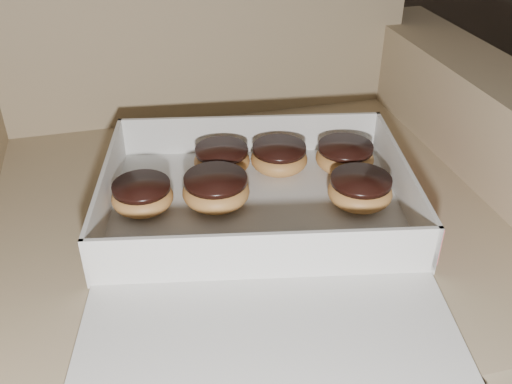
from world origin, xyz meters
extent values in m
cube|color=#9B8863|center=(-0.59, 0.70, 0.23)|extent=(0.80, 0.80, 0.46)
cube|color=#9B8863|center=(-0.16, 0.70, 0.31)|extent=(0.13, 0.80, 0.62)
cube|color=silver|center=(-0.57, 0.66, 0.47)|extent=(0.50, 0.41, 0.01)
cube|color=silver|center=(-0.54, 0.82, 0.51)|extent=(0.43, 0.09, 0.07)
cube|color=silver|center=(-0.60, 0.50, 0.51)|extent=(0.43, 0.09, 0.07)
cube|color=silver|center=(-0.79, 0.70, 0.51)|extent=(0.07, 0.33, 0.07)
cube|color=silver|center=(-0.36, 0.62, 0.51)|extent=(0.07, 0.33, 0.07)
cube|color=#DD5964|center=(-0.36, 0.62, 0.51)|extent=(0.06, 0.32, 0.06)
cube|color=silver|center=(-0.62, 0.41, 0.47)|extent=(0.46, 0.27, 0.01)
ellipsoid|color=#CB8C47|center=(-0.60, 0.76, 0.49)|extent=(0.09, 0.09, 0.04)
cylinder|color=black|center=(-0.60, 0.76, 0.51)|extent=(0.08, 0.08, 0.01)
ellipsoid|color=#CB8C47|center=(-0.63, 0.67, 0.50)|extent=(0.10, 0.10, 0.05)
cylinder|color=black|center=(-0.63, 0.67, 0.52)|extent=(0.09, 0.09, 0.01)
ellipsoid|color=#CB8C47|center=(-0.74, 0.68, 0.49)|extent=(0.09, 0.09, 0.04)
cylinder|color=black|center=(-0.74, 0.68, 0.51)|extent=(0.08, 0.08, 0.01)
ellipsoid|color=#CB8C47|center=(-0.51, 0.74, 0.49)|extent=(0.09, 0.09, 0.04)
cylinder|color=black|center=(-0.51, 0.74, 0.51)|extent=(0.09, 0.09, 0.01)
ellipsoid|color=#CB8C47|center=(-0.41, 0.72, 0.49)|extent=(0.09, 0.09, 0.05)
cylinder|color=black|center=(-0.41, 0.72, 0.51)|extent=(0.09, 0.09, 0.01)
ellipsoid|color=#CB8C47|center=(-0.43, 0.62, 0.49)|extent=(0.10, 0.10, 0.05)
cylinder|color=black|center=(-0.43, 0.62, 0.52)|extent=(0.09, 0.09, 0.01)
ellipsoid|color=black|center=(-0.42, 0.53, 0.47)|extent=(0.01, 0.01, 0.00)
ellipsoid|color=black|center=(-0.71, 0.59, 0.47)|extent=(0.01, 0.01, 0.00)
ellipsoid|color=black|center=(-0.77, 0.68, 0.47)|extent=(0.01, 0.01, 0.00)
ellipsoid|color=black|center=(-0.71, 0.56, 0.47)|extent=(0.01, 0.01, 0.00)
ellipsoid|color=black|center=(-0.40, 0.60, 0.47)|extent=(0.01, 0.01, 0.00)
camera|label=1|loc=(-0.75, -0.03, 0.95)|focal=40.00mm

